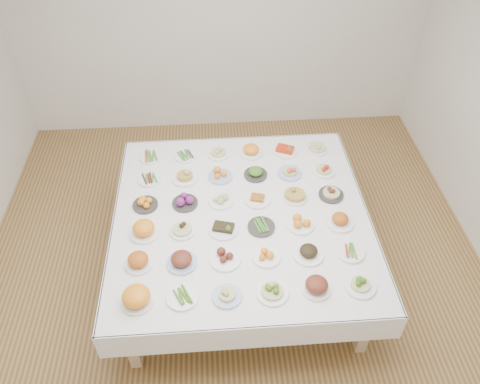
{
  "coord_description": "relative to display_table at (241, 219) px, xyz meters",
  "views": [
    {
      "loc": [
        -0.14,
        -2.85,
        3.74
      ],
      "look_at": [
        0.08,
        0.17,
        0.88
      ],
      "focal_mm": 35.0,
      "sensor_mm": 36.0,
      "label": 1
    }
  ],
  "objects": [
    {
      "name": "dish_24",
      "position": [
        -0.84,
        0.51,
        0.08
      ],
      "size": [
        0.22,
        0.22,
        0.05
      ],
      "color": "white",
      "rests_on": "display_table"
    },
    {
      "name": "dish_7",
      "position": [
        -0.51,
        -0.51,
        0.13
      ],
      "size": [
        0.24,
        0.24,
        0.14
      ],
      "color": "#4C66B2",
      "rests_on": "display_table"
    },
    {
      "name": "dish_19",
      "position": [
        -0.5,
        0.16,
        0.12
      ],
      "size": [
        0.23,
        0.23,
        0.11
      ],
      "color": "#2F2D2A",
      "rests_on": "display_table"
    },
    {
      "name": "dish_33",
      "position": [
        0.16,
        0.85,
        0.13
      ],
      "size": [
        0.23,
        0.23,
        0.14
      ],
      "color": "white",
      "rests_on": "display_table"
    },
    {
      "name": "dish_16",
      "position": [
        0.5,
        -0.18,
        0.12
      ],
      "size": [
        0.23,
        0.23,
        0.11
      ],
      "color": "white",
      "rests_on": "display_table"
    },
    {
      "name": "dish_6",
      "position": [
        -0.86,
        -0.5,
        0.12
      ],
      "size": [
        0.22,
        0.22,
        0.13
      ],
      "color": "white",
      "rests_on": "display_table"
    },
    {
      "name": "dish_27",
      "position": [
        0.18,
        0.51,
        0.11
      ],
      "size": [
        0.22,
        0.22,
        0.11
      ],
      "color": "#2F2D2A",
      "rests_on": "display_table"
    },
    {
      "name": "dish_22",
      "position": [
        0.5,
        0.17,
        0.13
      ],
      "size": [
        0.24,
        0.23,
        0.14
      ],
      "color": "white",
      "rests_on": "display_table"
    },
    {
      "name": "dish_5",
      "position": [
        0.85,
        -0.84,
        0.13
      ],
      "size": [
        0.26,
        0.26,
        0.14
      ],
      "color": "white",
      "rests_on": "display_table"
    },
    {
      "name": "dish_28",
      "position": [
        0.51,
        0.5,
        0.12
      ],
      "size": [
        0.23,
        0.23,
        0.12
      ],
      "color": "#4C66B2",
      "rests_on": "display_table"
    },
    {
      "name": "dish_30",
      "position": [
        -0.85,
        0.84,
        0.09
      ],
      "size": [
        0.22,
        0.22,
        0.05
      ],
      "color": "white",
      "rests_on": "display_table"
    },
    {
      "name": "dish_31",
      "position": [
        -0.5,
        0.84,
        0.09
      ],
      "size": [
        0.22,
        0.22,
        0.05
      ],
      "color": "white",
      "rests_on": "display_table"
    },
    {
      "name": "room_envelope",
      "position": [
        -0.08,
        -0.02,
        1.15
      ],
      "size": [
        5.02,
        5.02,
        2.81
      ],
      "color": "#9D7541",
      "rests_on": "ground"
    },
    {
      "name": "dish_29",
      "position": [
        0.84,
        0.51,
        0.12
      ],
      "size": [
        0.22,
        0.22,
        0.13
      ],
      "color": "white",
      "rests_on": "display_table"
    },
    {
      "name": "dish_25",
      "position": [
        -0.5,
        0.5,
        0.13
      ],
      "size": [
        0.24,
        0.24,
        0.14
      ],
      "color": "white",
      "rests_on": "display_table"
    },
    {
      "name": "dish_21",
      "position": [
        0.16,
        0.16,
        0.1
      ],
      "size": [
        0.24,
        0.24,
        0.1
      ],
      "color": "white",
      "rests_on": "display_table"
    },
    {
      "name": "dish_1",
      "position": [
        -0.5,
        -0.84,
        0.09
      ],
      "size": [
        0.26,
        0.24,
        0.06
      ],
      "color": "white",
      "rests_on": "display_table"
    },
    {
      "name": "dish_4",
      "position": [
        0.51,
        -0.84,
        0.13
      ],
      "size": [
        0.25,
        0.25,
        0.14
      ],
      "color": "white",
      "rests_on": "display_table"
    },
    {
      "name": "dish_26",
      "position": [
        -0.16,
        0.5,
        0.11
      ],
      "size": [
        0.23,
        0.23,
        0.11
      ],
      "color": "#4C66B2",
      "rests_on": "display_table"
    },
    {
      "name": "display_table",
      "position": [
        0.0,
        0.0,
        0.0
      ],
      "size": [
        2.27,
        2.27,
        0.75
      ],
      "color": "white",
      "rests_on": "ground"
    },
    {
      "name": "dish_11",
      "position": [
        0.86,
        -0.51,
        0.09
      ],
      "size": [
        0.23,
        0.23,
        0.05
      ],
      "color": "white",
      "rests_on": "display_table"
    },
    {
      "name": "dish_10",
      "position": [
        0.51,
        -0.5,
        0.12
      ],
      "size": [
        0.25,
        0.25,
        0.13
      ],
      "color": "white",
      "rests_on": "display_table"
    },
    {
      "name": "dish_8",
      "position": [
        -0.17,
        -0.51,
        0.12
      ],
      "size": [
        0.25,
        0.25,
        0.12
      ],
      "color": "white",
      "rests_on": "display_table"
    },
    {
      "name": "dish_13",
      "position": [
        -0.52,
        -0.17,
        0.12
      ],
      "size": [
        0.21,
        0.21,
        0.12
      ],
      "color": "white",
      "rests_on": "display_table"
    },
    {
      "name": "dish_17",
      "position": [
        0.84,
        -0.17,
        0.12
      ],
      "size": [
        0.24,
        0.24,
        0.12
      ],
      "color": "white",
      "rests_on": "display_table"
    },
    {
      "name": "dish_9",
      "position": [
        0.17,
        -0.5,
        0.1
      ],
      "size": [
        0.23,
        0.23,
        0.09
      ],
      "color": "white",
      "rests_on": "display_table"
    },
    {
      "name": "dish_12",
      "position": [
        -0.84,
        -0.17,
        0.14
      ],
      "size": [
        0.27,
        0.27,
        0.16
      ],
      "color": "white",
      "rests_on": "display_table"
    },
    {
      "name": "dish_3",
      "position": [
        0.17,
        -0.85,
        0.12
      ],
      "size": [
        0.24,
        0.24,
        0.13
      ],
      "color": "white",
      "rests_on": "display_table"
    },
    {
      "name": "dish_23",
      "position": [
        0.84,
        0.18,
        0.12
      ],
      "size": [
        0.22,
        0.22,
        0.12
      ],
      "color": "#2F2D2A",
      "rests_on": "display_table"
    },
    {
      "name": "dish_0",
      "position": [
        -0.84,
        -0.85,
        0.14
      ],
      "size": [
        0.24,
        0.24,
        0.16
      ],
      "color": "white",
      "rests_on": "display_table"
    },
    {
      "name": "dish_2",
      "position": [
        -0.17,
        -0.86,
        0.11
      ],
      "size": [
        0.22,
        0.22,
        0.11
      ],
      "color": "#4C66B2",
      "rests_on": "display_table"
    },
    {
      "name": "dish_14",
      "position": [
        -0.17,
        -0.18,
        0.12
      ],
      "size": [
        0.25,
        0.25,
        0.12
      ],
      "color": "white",
      "rests_on": "display_table"
    },
    {
      "name": "dish_34",
      "position": [
        0.51,
        0.84,
        0.11
      ],
      "size": [
        0.24,
        0.24,
        0.11
      ],
      "color": "white",
      "rests_on": "display_table"
    },
    {
      "name": "dish_35",
      "position": [
        0.84,
        0.85,
        0.12
      ],
      "size": [
        0.22,
        0.22,
        0.12
      ],
      "color": "white",
      "rests_on": "display_table"
    },
    {
      "name": "dish_20",
      "position": [
        -0.17,
        0.16,
        0.1
      ],
      "size": [
        0.22,
        0.22,
        0.09
      ],
      "color": "white",
      "rests_on": "display_table"
    },
    {
      "name": "dish_18",
      "position": [
        -0.86,
        0.17,
        0.1
      ],
      "size": [
        0.22,
        0.22,
        0.09
      ],
      "color": "#2F2D2A",
      "rests_on": "display_table"
    },
    {
      "name": "dish_32",
      "position": [
        -0.17,
        0.85,
        0.11
      ],
      "size": [
        0.22,
        0.22,
        0.11
      ],
      "color": "white",
      "rests_on": "display_table"
    },
    {
      "name": "dish_15",
      "position": [
        0.16,
        -0.18,
        0.09
      ],
      "size": [
        0.24,
        0.23,
        0.06
      ],
      "color": "#2F2D2A",
      "rests_on": "display_table"
    }
  ]
}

